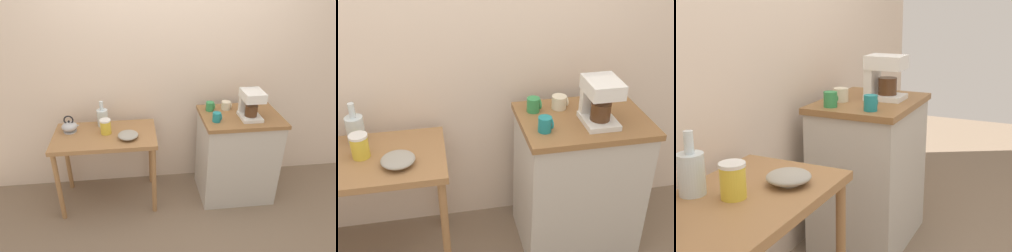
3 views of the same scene
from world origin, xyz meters
The scene contains 11 objects.
ground_plane centered at (0.00, 0.00, 0.00)m, with size 8.00×8.00×0.00m, color #7A6651.
back_wall centered at (0.10, 0.39, 1.40)m, with size 4.40×0.10×2.80m, color beige.
wooden_table centered at (-0.64, 0.01, 0.65)m, with size 0.93×0.54×0.75m.
kitchen_counter centered at (0.62, -0.02, 0.45)m, with size 0.73×0.54×0.89m.
bowl_stoneware centered at (-0.43, -0.09, 0.78)m, with size 0.18×0.18×0.06m.
glass_carafe_vase centered at (-0.66, 0.19, 0.84)m, with size 0.10×0.10×0.25m.
canister_enamel centered at (-0.63, 0.03, 0.82)m, with size 0.10×0.10×0.14m.
coffee_maker centered at (0.68, -0.07, 1.03)m, with size 0.18×0.22×0.26m.
mug_dark_teal centered at (0.36, -0.12, 0.93)m, with size 0.08×0.07×0.08m.
mug_tall_green centered at (0.36, 0.11, 0.93)m, with size 0.08×0.08×0.08m.
mug_small_cream centered at (0.51, 0.12, 0.93)m, with size 0.09×0.09×0.08m.
Camera 2 is at (-0.22, -2.03, 2.05)m, focal length 45.73 mm.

